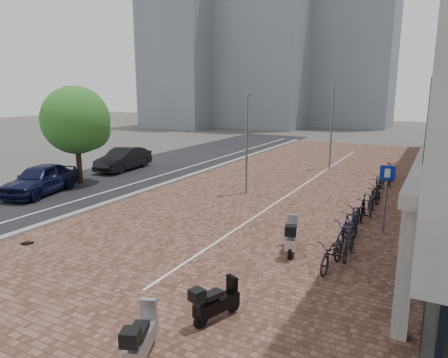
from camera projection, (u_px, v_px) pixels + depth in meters
The scene contains 18 objects.
ground at pixel (148, 244), 15.25m from camera, with size 140.00×140.00×0.00m, color #474442.
plaza_brick at pixel (301, 185), 24.68m from camera, with size 14.50×42.00×0.04m, color brown.
street_asphalt at pixel (153, 169), 29.73m from camera, with size 8.00×50.00×0.03m, color black.
curb at pixel (199, 173), 27.93m from camera, with size 0.35×42.00×0.14m, color gray.
lane_line at pixel (176, 171), 28.81m from camera, with size 0.12×44.00×0.00m, color white.
parking_line at pixel (304, 185), 24.58m from camera, with size 0.10×30.00×0.00m, color white.
bg_towers at pixel (275, 32), 61.09m from camera, with size 33.00×23.00×32.00m.
car_navy at pixel (40, 179), 22.34m from camera, with size 1.94×4.82×1.64m, color black.
car_dark at pixel (124, 159), 29.07m from camera, with size 1.67×4.79×1.58m, color black.
shoes at pixel (27, 244), 15.10m from camera, with size 0.39×0.33×0.10m, color black, non-canonical shape.
scooter_front at pixel (292, 236), 14.35m from camera, with size 0.55×1.76×1.21m, color #BAB9BF, non-canonical shape.
scooter_mid at pixel (217, 301), 10.09m from camera, with size 0.47×1.50×1.03m, color black, non-canonical shape.
scooter_back at pixel (142, 336), 8.56m from camera, with size 0.51×1.65×1.13m, color gray, non-canonical shape.
parking_sign at pixel (386, 187), 16.02m from camera, with size 0.56×0.19×2.72m.
lamp_near at pixel (247, 146), 21.95m from camera, with size 0.12×0.12×5.26m, color gray.
lamp_far at pixel (332, 126), 28.92m from camera, with size 0.12×0.12×6.16m, color gray.
street_tree at pixel (79, 122), 24.37m from camera, with size 4.00×4.00×5.82m.
bike_row at pixel (373, 196), 19.95m from camera, with size 1.16×18.14×1.05m.
Camera 1 is at (9.24, -11.38, 5.58)m, focal length 33.11 mm.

